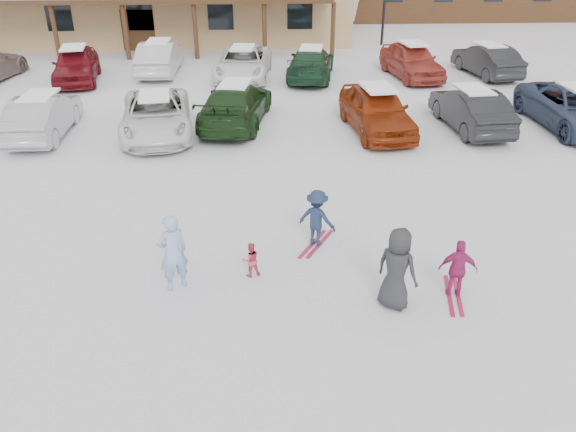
{
  "coord_description": "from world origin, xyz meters",
  "views": [
    {
      "loc": [
        -0.2,
        -9.69,
        6.75
      ],
      "look_at": [
        0.3,
        1.0,
        1.0
      ],
      "focal_mm": 35.0,
      "sensor_mm": 36.0,
      "label": 1
    }
  ],
  "objects_px": {
    "toddler_red": "(251,260)",
    "parked_car_3": "(236,104)",
    "child_navy": "(317,218)",
    "parked_car_11": "(311,63)",
    "parked_car_10": "(243,63)",
    "parked_car_13": "(487,60)",
    "parked_car_4": "(377,110)",
    "child_magenta": "(458,269)",
    "bystander_dark": "(397,269)",
    "parked_car_12": "(412,60)",
    "parked_car_2": "(156,115)",
    "parked_car_9": "(160,57)",
    "parked_car_5": "(471,109)",
    "parked_car_1": "(43,116)",
    "parked_car_8": "(76,65)",
    "parked_car_6": "(576,108)",
    "adult_skier": "(173,253)"
  },
  "relations": [
    {
      "from": "adult_skier",
      "to": "parked_car_9",
      "type": "height_order",
      "value": "adult_skier"
    },
    {
      "from": "child_magenta",
      "to": "bystander_dark",
      "type": "bearing_deg",
      "value": 21.79
    },
    {
      "from": "child_navy",
      "to": "parked_car_12",
      "type": "bearing_deg",
      "value": -81.43
    },
    {
      "from": "parked_car_9",
      "to": "parked_car_12",
      "type": "xyz_separation_m",
      "value": [
        11.85,
        -1.26,
        0.02
      ]
    },
    {
      "from": "bystander_dark",
      "to": "parked_car_9",
      "type": "relative_size",
      "value": 0.36
    },
    {
      "from": "child_magenta",
      "to": "parked_car_5",
      "type": "height_order",
      "value": "parked_car_5"
    },
    {
      "from": "bystander_dark",
      "to": "parked_car_9",
      "type": "distance_m",
      "value": 20.02
    },
    {
      "from": "parked_car_5",
      "to": "parked_car_9",
      "type": "relative_size",
      "value": 0.93
    },
    {
      "from": "toddler_red",
      "to": "parked_car_3",
      "type": "xyz_separation_m",
      "value": [
        -0.65,
        9.86,
        0.35
      ]
    },
    {
      "from": "child_magenta",
      "to": "parked_car_4",
      "type": "relative_size",
      "value": 0.28
    },
    {
      "from": "child_navy",
      "to": "parked_car_9",
      "type": "xyz_separation_m",
      "value": [
        -6.02,
        16.28,
        0.08
      ]
    },
    {
      "from": "parked_car_10",
      "to": "toddler_red",
      "type": "bearing_deg",
      "value": -82.93
    },
    {
      "from": "toddler_red",
      "to": "parked_car_3",
      "type": "bearing_deg",
      "value": -100.85
    },
    {
      "from": "child_navy",
      "to": "child_magenta",
      "type": "height_order",
      "value": "child_navy"
    },
    {
      "from": "bystander_dark",
      "to": "parked_car_1",
      "type": "distance_m",
      "value": 14.19
    },
    {
      "from": "parked_car_1",
      "to": "parked_car_8",
      "type": "relative_size",
      "value": 0.95
    },
    {
      "from": "parked_car_12",
      "to": "parked_car_13",
      "type": "height_order",
      "value": "parked_car_12"
    },
    {
      "from": "parked_car_11",
      "to": "parked_car_10",
      "type": "bearing_deg",
      "value": 5.77
    },
    {
      "from": "child_magenta",
      "to": "parked_car_2",
      "type": "height_order",
      "value": "parked_car_2"
    },
    {
      "from": "parked_car_8",
      "to": "parked_car_12",
      "type": "height_order",
      "value": "parked_car_12"
    },
    {
      "from": "parked_car_10",
      "to": "child_magenta",
      "type": "bearing_deg",
      "value": -69.89
    },
    {
      "from": "parked_car_6",
      "to": "child_magenta",
      "type": "bearing_deg",
      "value": -129.24
    },
    {
      "from": "parked_car_3",
      "to": "parked_car_13",
      "type": "height_order",
      "value": "parked_car_3"
    },
    {
      "from": "parked_car_8",
      "to": "parked_car_13",
      "type": "relative_size",
      "value": 1.05
    },
    {
      "from": "child_magenta",
      "to": "parked_car_10",
      "type": "relative_size",
      "value": 0.25
    },
    {
      "from": "bystander_dark",
      "to": "parked_car_10",
      "type": "bearing_deg",
      "value": -38.37
    },
    {
      "from": "parked_car_6",
      "to": "parked_car_11",
      "type": "height_order",
      "value": "parked_car_6"
    },
    {
      "from": "bystander_dark",
      "to": "parked_car_12",
      "type": "distance_m",
      "value": 17.96
    },
    {
      "from": "parked_car_1",
      "to": "parked_car_3",
      "type": "relative_size",
      "value": 0.85
    },
    {
      "from": "parked_car_13",
      "to": "parked_car_4",
      "type": "bearing_deg",
      "value": 38.9
    },
    {
      "from": "child_navy",
      "to": "parked_car_3",
      "type": "distance_m",
      "value": 8.92
    },
    {
      "from": "child_navy",
      "to": "parked_car_5",
      "type": "relative_size",
      "value": 0.32
    },
    {
      "from": "parked_car_6",
      "to": "parked_car_12",
      "type": "bearing_deg",
      "value": 116.55
    },
    {
      "from": "adult_skier",
      "to": "parked_car_9",
      "type": "distance_m",
      "value": 18.09
    },
    {
      "from": "parked_car_6",
      "to": "bystander_dark",
      "type": "bearing_deg",
      "value": -133.06
    },
    {
      "from": "toddler_red",
      "to": "parked_car_6",
      "type": "distance_m",
      "value": 14.43
    },
    {
      "from": "parked_car_13",
      "to": "parked_car_11",
      "type": "bearing_deg",
      "value": -8.3
    },
    {
      "from": "parked_car_5",
      "to": "parked_car_12",
      "type": "bearing_deg",
      "value": -92.18
    },
    {
      "from": "parked_car_6",
      "to": "parked_car_12",
      "type": "xyz_separation_m",
      "value": [
        -4.07,
        7.37,
        0.05
      ]
    },
    {
      "from": "child_navy",
      "to": "parked_car_8",
      "type": "height_order",
      "value": "parked_car_8"
    },
    {
      "from": "parked_car_2",
      "to": "parked_car_9",
      "type": "bearing_deg",
      "value": 89.81
    },
    {
      "from": "parked_car_1",
      "to": "toddler_red",
      "type": "bearing_deg",
      "value": 127.42
    },
    {
      "from": "parked_car_5",
      "to": "parked_car_13",
      "type": "xyz_separation_m",
      "value": [
        3.3,
        7.46,
        0.0
      ]
    },
    {
      "from": "parked_car_3",
      "to": "parked_car_8",
      "type": "distance_m",
      "value": 9.75
    },
    {
      "from": "parked_car_4",
      "to": "parked_car_10",
      "type": "distance_m",
      "value": 8.96
    },
    {
      "from": "parked_car_10",
      "to": "parked_car_2",
      "type": "bearing_deg",
      "value": -105.28
    },
    {
      "from": "child_magenta",
      "to": "parked_car_9",
      "type": "xyz_separation_m",
      "value": [
        -8.6,
        18.39,
        0.13
      ]
    },
    {
      "from": "parked_car_5",
      "to": "parked_car_12",
      "type": "xyz_separation_m",
      "value": [
        -0.34,
        7.27,
        0.07
      ]
    },
    {
      "from": "child_navy",
      "to": "parked_car_9",
      "type": "bearing_deg",
      "value": -39.92
    },
    {
      "from": "bystander_dark",
      "to": "parked_car_3",
      "type": "relative_size",
      "value": 0.33
    }
  ]
}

